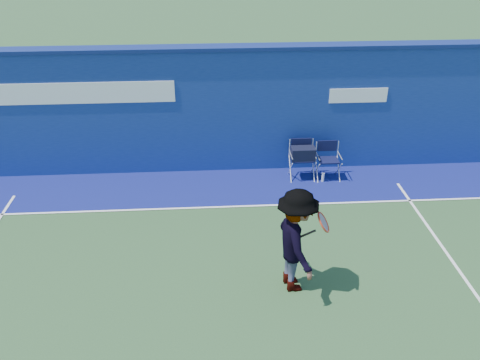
{
  "coord_description": "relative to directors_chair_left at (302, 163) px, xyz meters",
  "views": [
    {
      "loc": [
        0.03,
        -6.4,
        5.87
      ],
      "look_at": [
        0.61,
        2.6,
        1.0
      ],
      "focal_mm": 38.0,
      "sensor_mm": 36.0,
      "label": 1
    }
  ],
  "objects": [
    {
      "name": "tennis_player",
      "position": [
        -0.82,
        -3.98,
        0.56
      ],
      "size": [
        1.0,
        1.33,
        1.9
      ],
      "color": "#EA4738",
      "rests_on": "ground"
    },
    {
      "name": "stadium_wall",
      "position": [
        -2.24,
        0.73,
        1.16
      ],
      "size": [
        24.0,
        0.5,
        3.08
      ],
      "color": "navy",
      "rests_on": "ground"
    },
    {
      "name": "water_bottle",
      "position": [
        0.49,
        -0.23,
        -0.28
      ],
      "size": [
        0.07,
        0.07,
        0.22
      ],
      "primitive_type": "cylinder",
      "color": "silver",
      "rests_on": "ground"
    },
    {
      "name": "directors_chair_right",
      "position": [
        0.63,
        -0.04,
        -0.11
      ],
      "size": [
        0.54,
        0.48,
        0.9
      ],
      "color": "silver",
      "rests_on": "ground"
    },
    {
      "name": "court_lines",
      "position": [
        -2.24,
        -3.87,
        -0.38
      ],
      "size": [
        24.0,
        12.0,
        0.01
      ],
      "color": "white",
      "rests_on": "out_of_bounds_strip"
    },
    {
      "name": "directors_chair_left",
      "position": [
        0.0,
        0.0,
        0.0
      ],
      "size": [
        0.57,
        0.51,
        0.95
      ],
      "color": "silver",
      "rests_on": "ground"
    },
    {
      "name": "ground",
      "position": [
        -2.24,
        -4.47,
        -0.4
      ],
      "size": [
        80.0,
        80.0,
        0.0
      ],
      "primitive_type": "plane",
      "color": "#2A4B28",
      "rests_on": "ground"
    },
    {
      "name": "out_of_bounds_strip",
      "position": [
        -2.24,
        -0.37,
        -0.39
      ],
      "size": [
        24.0,
        1.8,
        0.01
      ],
      "primitive_type": "cube",
      "color": "navy",
      "rests_on": "ground"
    }
  ]
}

